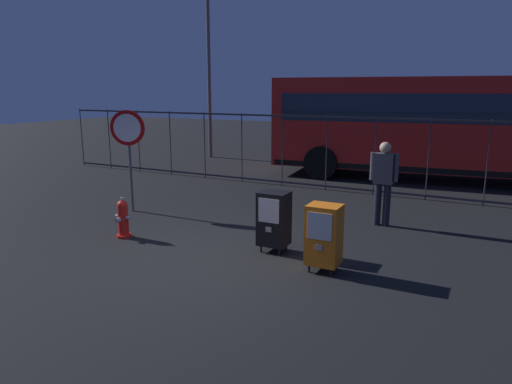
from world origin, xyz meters
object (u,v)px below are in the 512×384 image
object	(u,v)px
newspaper_box_secondary	(274,219)
bus_near	(456,123)
stop_sign	(128,139)
street_light_near_right	(208,45)
newspaper_box_primary	(324,235)
pedestrian	(384,179)
fire_hydrant	(123,219)

from	to	relation	value
newspaper_box_secondary	bus_near	size ratio (longest dim) A/B	0.10
stop_sign	street_light_near_right	xyz separation A→B (m)	(-3.00, 7.97, 2.72)
newspaper_box_primary	pedestrian	size ratio (longest dim) A/B	0.61
fire_hydrant	newspaper_box_secondary	size ratio (longest dim) A/B	0.73
newspaper_box_primary	fire_hydrant	bearing A→B (deg)	-178.59
street_light_near_right	bus_near	bearing A→B (deg)	-5.43
stop_sign	pedestrian	bearing A→B (deg)	15.14
pedestrian	bus_near	world-z (taller)	bus_near
newspaper_box_primary	bus_near	distance (m)	8.68
fire_hydrant	bus_near	world-z (taller)	bus_near
newspaper_box_primary	stop_sign	size ratio (longest dim) A/B	0.46
stop_sign	newspaper_box_secondary	bearing A→B (deg)	-13.77
fire_hydrant	pedestrian	bearing A→B (deg)	35.75
fire_hydrant	pedestrian	distance (m)	5.03
pedestrian	newspaper_box_primary	bearing A→B (deg)	-94.99
newspaper_box_primary	pedestrian	world-z (taller)	pedestrian
newspaper_box_primary	newspaper_box_secondary	xyz separation A→B (m)	(-1.02, 0.46, 0.00)
newspaper_box_primary	newspaper_box_secondary	bearing A→B (deg)	155.89
newspaper_box_secondary	bus_near	xyz separation A→B (m)	(2.09, 8.08, 1.14)
fire_hydrant	newspaper_box_primary	xyz separation A→B (m)	(3.81, 0.09, 0.22)
bus_near	newspaper_box_secondary	bearing A→B (deg)	-110.68
stop_sign	pedestrian	world-z (taller)	stop_sign
pedestrian	fire_hydrant	bearing A→B (deg)	-144.25
fire_hydrant	stop_sign	world-z (taller)	stop_sign
fire_hydrant	newspaper_box_primary	distance (m)	3.82
pedestrian	bus_near	size ratio (longest dim) A/B	0.16
street_light_near_right	newspaper_box_secondary	bearing A→B (deg)	-52.22
fire_hydrant	bus_near	xyz separation A→B (m)	(4.87, 8.63, 1.36)
newspaper_box_primary	bus_near	xyz separation A→B (m)	(1.07, 8.54, 1.14)
bus_near	street_light_near_right	distance (m)	9.43
newspaper_box_secondary	stop_sign	world-z (taller)	stop_sign
street_light_near_right	fire_hydrant	bearing A→B (deg)	-66.42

